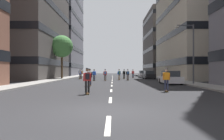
# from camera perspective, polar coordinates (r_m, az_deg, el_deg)

# --- Properties ---
(ground_plane) EXTENTS (149.51, 149.51, 0.00)m
(ground_plane) POSITION_cam_1_polar(r_m,az_deg,el_deg) (33.02, 0.07, -2.83)
(ground_plane) COLOR #28282B
(sidewalk_left) EXTENTS (2.54, 68.53, 0.14)m
(sidewalk_left) POSITION_cam_1_polar(r_m,az_deg,el_deg) (37.33, -14.24, -2.40)
(sidewalk_left) COLOR gray
(sidewalk_left) RESTS_ON ground_plane
(sidewalk_right) EXTENTS (2.54, 68.53, 0.14)m
(sidewalk_right) POSITION_cam_1_polar(r_m,az_deg,el_deg) (37.25, 14.45, -2.40)
(sidewalk_right) COLOR gray
(sidewalk_right) RESTS_ON ground_plane
(lane_markings) EXTENTS (0.16, 57.20, 0.01)m
(lane_markings) POSITION_cam_1_polar(r_m,az_deg,el_deg) (33.60, 0.07, -2.78)
(lane_markings) COLOR silver
(lane_markings) RESTS_ON ground_plane
(building_left_far) EXTENTS (17.76, 21.11, 33.58)m
(building_left_far) POSITION_cam_1_polar(r_m,az_deg,el_deg) (66.79, -17.09, 13.18)
(building_left_far) COLOR slate
(building_left_far) RESTS_ON ground_plane
(building_right_mid) EXTENTS (17.76, 20.52, 29.81)m
(building_right_mid) POSITION_cam_1_polar(r_m,az_deg,el_deg) (45.38, 26.56, 17.12)
(building_right_mid) COLOR #BCB29E
(building_right_mid) RESTS_ON ground_plane
(building_right_far) EXTENTS (17.76, 18.31, 18.83)m
(building_right_far) POSITION_cam_1_polar(r_m,az_deg,el_deg) (65.41, 17.49, 6.90)
(building_right_far) COLOR #4C4744
(building_right_far) RESTS_ON ground_plane
(parked_car_near) EXTENTS (1.82, 4.40, 1.52)m
(parked_car_near) POSITION_cam_1_polar(r_m,az_deg,el_deg) (45.50, 8.68, -1.18)
(parked_car_near) COLOR silver
(parked_car_near) RESTS_ON ground_plane
(parked_car_mid) EXTENTS (1.82, 4.40, 1.52)m
(parked_car_mid) POSITION_cam_1_polar(r_m,az_deg,el_deg) (38.36, 10.25, -1.40)
(parked_car_mid) COLOR black
(parked_car_mid) RESTS_ON ground_plane
(parked_car_far) EXTENTS (1.82, 4.40, 1.52)m
(parked_car_far) POSITION_cam_1_polar(r_m,az_deg,el_deg) (24.61, 15.92, -2.16)
(parked_car_far) COLOR silver
(parked_car_far) RESTS_ON ground_plane
(street_tree_near) EXTENTS (4.01, 4.01, 7.83)m
(street_tree_near) POSITION_cam_1_polar(r_m,az_deg,el_deg) (38.66, -13.81, 6.38)
(street_tree_near) COLOR #4C3823
(street_tree_near) RESTS_ON sidewalk_left
(streetlamp_right) EXTENTS (2.13, 0.30, 6.50)m
(streetlamp_right) POSITION_cam_1_polar(r_m,az_deg,el_deg) (24.14, 20.96, 5.97)
(streetlamp_right) COLOR #3F3F44
(streetlamp_right) RESTS_ON sidewalk_right
(skater_0) EXTENTS (0.55, 0.92, 1.78)m
(skater_0) POSITION_cam_1_polar(r_m,az_deg,el_deg) (31.25, -1.91, -1.13)
(skater_0) COLOR brown
(skater_0) RESTS_ON ground_plane
(skater_1) EXTENTS (0.57, 0.92, 1.78)m
(skater_1) POSITION_cam_1_polar(r_m,az_deg,el_deg) (20.96, -6.22, -1.67)
(skater_1) COLOR brown
(skater_1) RESTS_ON ground_plane
(skater_2) EXTENTS (0.56, 0.92, 1.78)m
(skater_2) POSITION_cam_1_polar(r_m,az_deg,el_deg) (32.22, 4.42, -1.10)
(skater_2) COLOR brown
(skater_2) RESTS_ON ground_plane
(skater_3) EXTENTS (0.57, 0.92, 1.78)m
(skater_3) POSITION_cam_1_polar(r_m,az_deg,el_deg) (33.68, 2.02, -1.05)
(skater_3) COLOR brown
(skater_3) RESTS_ON ground_plane
(skater_4) EXTENTS (0.57, 0.92, 1.78)m
(skater_4) POSITION_cam_1_polar(r_m,az_deg,el_deg) (13.78, -6.90, -2.52)
(skater_4) COLOR brown
(skater_4) RESTS_ON ground_plane
(skater_5) EXTENTS (0.56, 0.92, 1.78)m
(skater_5) POSITION_cam_1_polar(r_m,az_deg,el_deg) (31.06, -5.00, -1.19)
(skater_5) COLOR brown
(skater_5) RESTS_ON ground_plane
(skater_6) EXTENTS (0.57, 0.92, 1.78)m
(skater_6) POSITION_cam_1_polar(r_m,az_deg,el_deg) (39.21, -8.57, -0.95)
(skater_6) COLOR brown
(skater_6) RESTS_ON ground_plane
(skater_7) EXTENTS (0.57, 0.92, 1.78)m
(skater_7) POSITION_cam_1_polar(r_m,az_deg,el_deg) (37.84, 3.40, -0.98)
(skater_7) COLOR brown
(skater_7) RESTS_ON ground_plane
(skater_8) EXTENTS (0.56, 0.92, 1.78)m
(skater_8) POSITION_cam_1_polar(r_m,az_deg,el_deg) (15.80, 14.93, -2.31)
(skater_8) COLOR brown
(skater_8) RESTS_ON ground_plane
(skater_9) EXTENTS (0.55, 0.92, 1.78)m
(skater_9) POSITION_cam_1_polar(r_m,az_deg,el_deg) (37.39, -8.94, -0.95)
(skater_9) COLOR brown
(skater_9) RESTS_ON ground_plane
(skater_10) EXTENTS (0.55, 0.91, 1.78)m
(skater_10) POSITION_cam_1_polar(r_m,az_deg,el_deg) (42.00, 5.87, -0.89)
(skater_10) COLOR brown
(skater_10) RESTS_ON ground_plane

